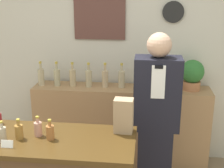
% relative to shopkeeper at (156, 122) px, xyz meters
% --- Properties ---
extents(back_wall, '(5.20, 0.09, 2.70)m').
position_rel_shopkeeper_xyz_m(back_wall, '(-0.49, 0.90, 0.52)').
color(back_wall, beige).
rests_on(back_wall, ground_plane).
extents(back_shelf, '(2.02, 0.36, 0.95)m').
position_rel_shopkeeper_xyz_m(back_shelf, '(-0.39, 0.66, -0.36)').
color(back_shelf, '#9E754C').
rests_on(back_shelf, ground_plane).
extents(shopkeeper, '(0.42, 0.27, 1.67)m').
position_rel_shopkeeper_xyz_m(shopkeeper, '(0.00, 0.00, 0.00)').
color(shopkeeper, black).
rests_on(shopkeeper, ground_plane).
extents(potted_plant, '(0.26, 0.26, 0.34)m').
position_rel_shopkeeper_xyz_m(potted_plant, '(0.40, 0.68, 0.29)').
color(potted_plant, '#B27047').
rests_on(potted_plant, back_shelf).
extents(paper_bag, '(0.15, 0.12, 0.28)m').
position_rel_shopkeeper_xyz_m(paper_bag, '(-0.27, -0.45, 0.24)').
color(paper_bag, tan).
rests_on(paper_bag, display_counter).
extents(price_card_right, '(0.09, 0.02, 0.06)m').
position_rel_shopkeeper_xyz_m(price_card_right, '(-1.08, -0.81, 0.13)').
color(price_card_right, white).
rests_on(price_card_right, display_counter).
extents(counter_bottle_2, '(0.06, 0.06, 0.16)m').
position_rel_shopkeeper_xyz_m(counter_bottle_2, '(-1.16, -0.72, 0.17)').
color(counter_bottle_2, tan).
rests_on(counter_bottle_2, display_counter).
extents(counter_bottle_3, '(0.06, 0.06, 0.16)m').
position_rel_shopkeeper_xyz_m(counter_bottle_3, '(-1.05, -0.66, 0.17)').
color(counter_bottle_3, olive).
rests_on(counter_bottle_3, display_counter).
extents(counter_bottle_4, '(0.06, 0.06, 0.16)m').
position_rel_shopkeeper_xyz_m(counter_bottle_4, '(-0.92, -0.60, 0.17)').
color(counter_bottle_4, tan).
rests_on(counter_bottle_4, display_counter).
extents(counter_bottle_5, '(0.06, 0.06, 0.16)m').
position_rel_shopkeeper_xyz_m(counter_bottle_5, '(-0.81, -0.65, 0.17)').
color(counter_bottle_5, '#A46533').
rests_on(counter_bottle_5, display_counter).
extents(shelf_bottle_0, '(0.07, 0.07, 0.28)m').
position_rel_shopkeeper_xyz_m(shelf_bottle_0, '(-1.32, 0.64, 0.22)').
color(shelf_bottle_0, tan).
rests_on(shelf_bottle_0, back_shelf).
extents(shelf_bottle_1, '(0.07, 0.07, 0.28)m').
position_rel_shopkeeper_xyz_m(shelf_bottle_1, '(-1.13, 0.65, 0.22)').
color(shelf_bottle_1, tan).
rests_on(shelf_bottle_1, back_shelf).
extents(shelf_bottle_2, '(0.07, 0.07, 0.28)m').
position_rel_shopkeeper_xyz_m(shelf_bottle_2, '(-0.94, 0.65, 0.22)').
color(shelf_bottle_2, tan).
rests_on(shelf_bottle_2, back_shelf).
extents(shelf_bottle_3, '(0.07, 0.07, 0.28)m').
position_rel_shopkeeper_xyz_m(shelf_bottle_3, '(-0.76, 0.64, 0.22)').
color(shelf_bottle_3, tan).
rests_on(shelf_bottle_3, back_shelf).
extents(shelf_bottle_4, '(0.07, 0.07, 0.28)m').
position_rel_shopkeeper_xyz_m(shelf_bottle_4, '(-0.57, 0.66, 0.22)').
color(shelf_bottle_4, tan).
rests_on(shelf_bottle_4, back_shelf).
extents(shelf_bottle_5, '(0.07, 0.07, 0.28)m').
position_rel_shopkeeper_xyz_m(shelf_bottle_5, '(-0.38, 0.66, 0.22)').
color(shelf_bottle_5, tan).
rests_on(shelf_bottle_5, back_shelf).
extents(shelf_bottle_6, '(0.07, 0.07, 0.28)m').
position_rel_shopkeeper_xyz_m(shelf_bottle_6, '(-0.19, 0.66, 0.22)').
color(shelf_bottle_6, tan).
rests_on(shelf_bottle_6, back_shelf).
extents(shelf_bottle_7, '(0.07, 0.07, 0.28)m').
position_rel_shopkeeper_xyz_m(shelf_bottle_7, '(-0.01, 0.64, 0.22)').
color(shelf_bottle_7, tan).
rests_on(shelf_bottle_7, back_shelf).
extents(shelf_bottle_8, '(0.07, 0.07, 0.28)m').
position_rel_shopkeeper_xyz_m(shelf_bottle_8, '(0.18, 0.65, 0.22)').
color(shelf_bottle_8, tan).
rests_on(shelf_bottle_8, back_shelf).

